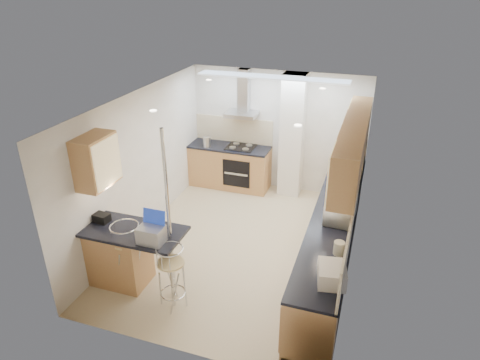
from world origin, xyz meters
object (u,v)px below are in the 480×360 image
(bread_bin, at_px, (332,274))
(bar_stool_end, at_px, (172,277))
(bar_stool_near, at_px, (128,257))
(laptop, at_px, (151,235))
(microwave, at_px, (341,210))

(bread_bin, bearing_deg, bar_stool_end, 170.57)
(bar_stool_near, xyz_separation_m, bar_stool_end, (0.77, -0.16, -0.05))
(laptop, height_order, bar_stool_end, laptop)
(laptop, bearing_deg, bar_stool_near, 168.62)
(laptop, bearing_deg, microwave, 31.99)
(microwave, bearing_deg, laptop, 124.73)
(bar_stool_near, bearing_deg, laptop, -35.00)
(laptop, distance_m, bar_stool_end, 0.65)
(bar_stool_near, distance_m, bread_bin, 2.90)
(laptop, bearing_deg, bar_stool_end, -12.19)
(bread_bin, bearing_deg, bar_stool_near, 167.11)
(bar_stool_near, bearing_deg, bread_bin, -26.08)
(laptop, relative_size, bar_stool_near, 0.32)
(bar_stool_near, relative_size, bread_bin, 2.64)
(laptop, distance_m, bar_stool_near, 0.72)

